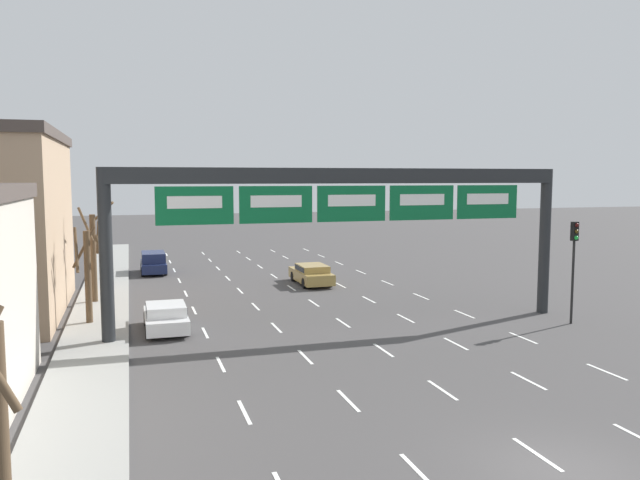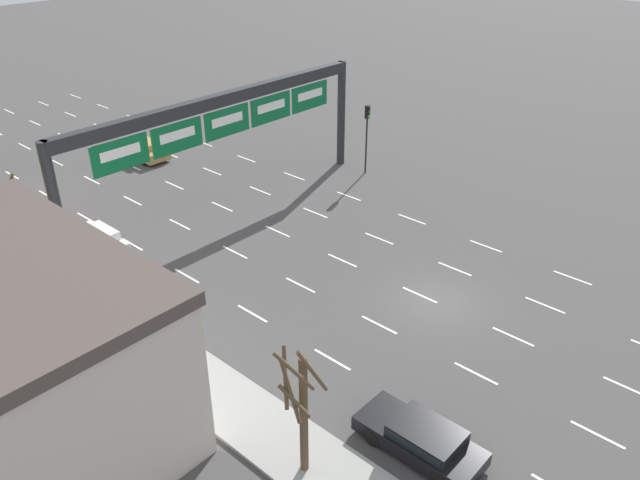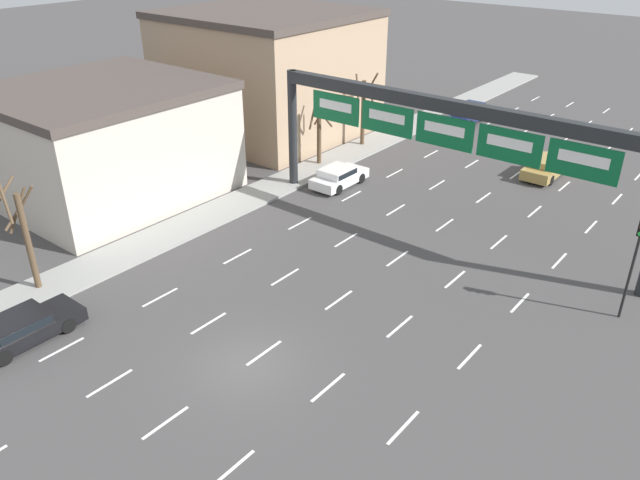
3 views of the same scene
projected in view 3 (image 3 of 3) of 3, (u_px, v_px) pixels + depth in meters
ground_plane at (247, 365)px, 24.51m from camera, size 220.00×220.00×0.00m
sidewalk_left at (83, 272)px, 30.74m from camera, size 2.80×110.00×0.15m
lane_dashes at (422, 241)px, 33.84m from camera, size 13.32×67.00×0.01m
sign_gantry at (447, 129)px, 32.25m from camera, size 21.96×0.70×7.42m
building_near at (105, 141)px, 38.29m from camera, size 11.87×12.77×6.80m
building_far at (268, 72)px, 49.19m from camera, size 13.95×13.28×9.34m
suv_navy at (468, 112)px, 52.71m from camera, size 1.80×4.11×1.57m
car_white at (339, 176)px, 40.42m from camera, size 1.90×4.13×1.28m
car_gold at (547, 166)px, 41.94m from camera, size 1.92×4.70×1.32m
car_black at (22, 327)px, 25.61m from camera, size 1.92×4.63×1.25m
traffic_light_near_gantry at (637, 247)px, 25.84m from camera, size 0.30×0.35×4.91m
tree_bare_closest at (320, 126)px, 42.84m from camera, size 1.59×1.58×4.88m
tree_bare_second at (364, 108)px, 46.41m from camera, size 1.95×1.96×5.54m
tree_bare_third at (24, 231)px, 28.14m from camera, size 1.36×1.76×5.61m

